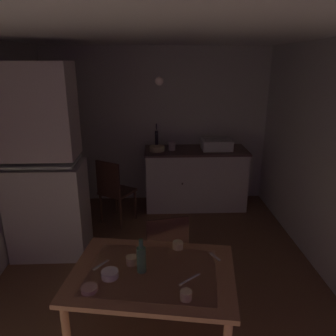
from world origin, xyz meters
TOP-DOWN VIEW (x-y plane):
  - ground_plane at (0.00, 0.00)m, footprint 4.88×4.88m
  - wall_back at (0.00, 1.99)m, footprint 3.52×0.10m
  - wall_right at (1.76, 0.00)m, footprint 0.10×3.98m
  - ceiling_slab at (0.00, 0.00)m, footprint 3.52×3.98m
  - hutch_cabinet at (-1.27, 0.39)m, footprint 0.84×0.55m
  - counter_cabinet at (0.58, 1.62)m, footprint 1.53×0.64m
  - sink_basin at (0.88, 1.62)m, footprint 0.44×0.34m
  - hand_pump at (-0.01, 1.66)m, footprint 0.05×0.27m
  - mixing_bowl_counter at (-0.01, 1.57)m, footprint 0.22×0.22m
  - stoneware_crock at (0.21, 1.60)m, footprint 0.10×0.10m
  - dining_table at (-0.07, -1.08)m, footprint 1.29×0.99m
  - chair_far_side at (0.04, -0.43)m, footprint 0.48×0.48m
  - chair_by_counter at (-0.61, 1.08)m, footprint 0.55×0.55m
  - serving_bowl_wide at (-0.36, -1.14)m, footprint 0.12×0.12m
  - soup_bowl_small at (-0.48, -1.27)m, footprint 0.11×0.11m
  - teacup_cream at (0.15, -1.38)m, footprint 0.08×0.08m
  - teacup_mint at (0.14, -0.78)m, footprint 0.08×0.08m
  - mug_dark at (-0.22, -0.98)m, footprint 0.09×0.09m
  - glass_bottle at (-0.14, -1.08)m, footprint 0.07×0.07m
  - table_knife at (0.19, -1.19)m, footprint 0.16×0.13m
  - teaspoon_near_bowl at (0.42, -0.92)m, footprint 0.07×0.12m
  - teaspoon_by_cup at (-0.45, -0.99)m, footprint 0.11×0.13m
  - pendant_bulb at (0.01, 0.01)m, footprint 0.08×0.08m

SIDE VIEW (x-z plane):
  - ground_plane at x=0.00m, z-range 0.00..0.00m
  - counter_cabinet at x=0.58m, z-range 0.00..0.91m
  - chair_far_side at x=0.04m, z-range 0.04..0.92m
  - chair_by_counter at x=-0.61m, z-range 0.03..0.96m
  - dining_table at x=-0.07m, z-range 0.28..1.01m
  - table_knife at x=0.19m, z-range 0.74..0.74m
  - teaspoon_near_bowl at x=0.42m, z-range 0.74..0.74m
  - teaspoon_by_cup at x=-0.45m, z-range 0.74..0.74m
  - soup_bowl_small at x=-0.48m, z-range 0.74..0.77m
  - serving_bowl_wide at x=-0.36m, z-range 0.74..0.78m
  - teacup_mint at x=0.14m, z-range 0.74..0.79m
  - teacup_cream at x=0.15m, z-range 0.74..0.80m
  - mug_dark at x=-0.22m, z-range 0.74..0.80m
  - glass_bottle at x=-0.14m, z-range 0.71..0.97m
  - mixing_bowl_counter at x=-0.01m, z-range 0.91..0.98m
  - stoneware_crock at x=0.21m, z-range 0.91..1.04m
  - sink_basin at x=0.88m, z-range 0.91..1.06m
  - hutch_cabinet at x=-1.27m, z-range -0.07..2.11m
  - hand_pump at x=-0.01m, z-range 0.89..1.28m
  - wall_back at x=0.00m, z-range 0.00..2.40m
  - wall_right at x=1.76m, z-range 0.00..2.40m
  - pendant_bulb at x=0.01m, z-range 1.96..2.04m
  - ceiling_slab at x=0.00m, z-range 2.40..2.50m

